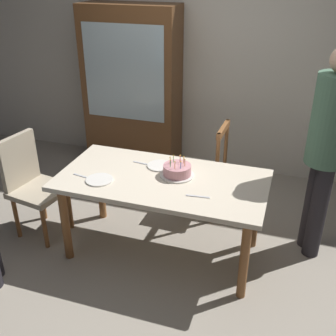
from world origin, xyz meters
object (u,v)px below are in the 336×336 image
(dining_table, at_px, (162,188))
(plate_far_side, at_px, (160,166))
(chair_upholstered, at_px, (31,181))
(person_guest, at_px, (327,145))
(chair_spindle_back, at_px, (204,171))
(plate_near_celebrant, at_px, (99,180))
(china_cabinet, at_px, (132,90))
(birthday_cake, at_px, (177,171))

(dining_table, height_order, plate_far_side, plate_far_side)
(chair_upholstered, height_order, person_guest, person_guest)
(chair_spindle_back, xyz_separation_m, person_guest, (1.05, -0.32, 0.56))
(person_guest, bearing_deg, chair_spindle_back, 163.31)
(chair_spindle_back, bearing_deg, plate_far_side, -115.01)
(plate_near_celebrant, xyz_separation_m, china_cabinet, (-0.43, 1.75, 0.21))
(china_cabinet, bearing_deg, person_guest, -27.91)
(china_cabinet, bearing_deg, chair_spindle_back, -37.05)
(birthday_cake, distance_m, china_cabinet, 1.79)
(dining_table, relative_size, chair_upholstered, 1.78)
(person_guest, bearing_deg, plate_near_celebrant, -159.71)
(chair_spindle_back, xyz_separation_m, chair_upholstered, (-1.41, -0.81, 0.07))
(dining_table, relative_size, plate_near_celebrant, 7.69)
(chair_upholstered, distance_m, person_guest, 2.56)
(plate_near_celebrant, relative_size, chair_spindle_back, 0.23)
(birthday_cake, xyz_separation_m, plate_far_side, (-0.19, 0.12, -0.04))
(birthday_cake, distance_m, person_guest, 1.20)
(chair_spindle_back, height_order, chair_upholstered, same)
(dining_table, xyz_separation_m, plate_far_side, (-0.08, 0.19, 0.10))
(chair_upholstered, relative_size, person_guest, 0.53)
(chair_spindle_back, bearing_deg, birthday_cake, -96.08)
(chair_spindle_back, distance_m, china_cabinet, 1.43)
(chair_spindle_back, height_order, china_cabinet, china_cabinet)
(chair_upholstered, bearing_deg, dining_table, 2.79)
(birthday_cake, relative_size, chair_upholstered, 0.29)
(plate_far_side, bearing_deg, person_guest, 10.36)
(plate_near_celebrant, bearing_deg, china_cabinet, 103.88)
(chair_spindle_back, bearing_deg, chair_upholstered, -150.16)
(chair_spindle_back, relative_size, china_cabinet, 0.50)
(dining_table, distance_m, plate_near_celebrant, 0.51)
(plate_near_celebrant, xyz_separation_m, person_guest, (1.69, 0.63, 0.28))
(china_cabinet, bearing_deg, chair_upholstered, -101.74)
(dining_table, distance_m, person_guest, 1.35)
(dining_table, relative_size, person_guest, 0.95)
(birthday_cake, distance_m, plate_near_celebrant, 0.63)
(person_guest, bearing_deg, chair_upholstered, -168.67)
(plate_far_side, xyz_separation_m, chair_upholstered, (-1.15, -0.25, -0.21))
(plate_far_side, bearing_deg, dining_table, -66.32)
(plate_far_side, distance_m, chair_upholstered, 1.20)
(china_cabinet, bearing_deg, birthday_cake, -55.92)
(chair_spindle_back, bearing_deg, person_guest, -16.69)
(dining_table, distance_m, birthday_cake, 0.19)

